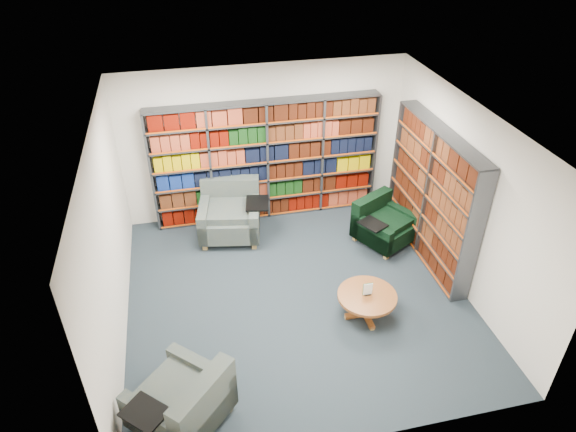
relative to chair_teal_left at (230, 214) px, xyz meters
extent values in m
cube|color=#1E2B31|center=(0.75, -1.90, -0.38)|extent=(5.00, 5.00, 0.01)
cube|color=white|center=(0.75, -1.90, 2.43)|extent=(5.00, 5.00, 0.01)
cube|color=silver|center=(0.75, 0.61, 1.03)|extent=(5.00, 0.01, 2.80)
cube|color=silver|center=(0.75, -4.40, 1.03)|extent=(5.00, 0.01, 2.80)
cube|color=silver|center=(-1.76, -1.90, 1.03)|extent=(0.01, 5.00, 2.80)
cube|color=silver|center=(3.25, -1.90, 1.03)|extent=(0.01, 5.00, 2.80)
cube|color=#47494F|center=(0.75, 0.44, 0.73)|extent=(4.00, 0.28, 2.20)
cube|color=silver|center=(0.75, 0.57, 0.73)|extent=(4.00, 0.02, 2.20)
cube|color=#D84C0A|center=(0.75, 0.31, 0.73)|extent=(4.00, 0.01, 2.20)
cube|color=#580900|center=(0.75, 0.44, -0.20)|extent=(3.88, 0.21, 0.29)
cube|color=#4A210E|center=(0.75, 0.44, 0.17)|extent=(3.88, 0.21, 0.29)
cube|color=navy|center=(0.75, 0.44, 0.54)|extent=(3.88, 0.21, 0.29)
cube|color=#AB9300|center=(0.75, 0.44, 0.90)|extent=(3.88, 0.21, 0.29)
cube|color=maroon|center=(0.75, 0.44, 1.27)|extent=(3.88, 0.21, 0.29)
cube|color=#580900|center=(0.75, 0.44, 1.64)|extent=(3.88, 0.21, 0.29)
cube|color=#47494F|center=(3.09, -1.30, 0.73)|extent=(0.28, 2.50, 2.20)
cube|color=silver|center=(3.22, -1.30, 0.73)|extent=(0.02, 2.50, 2.20)
cube|color=#D84C0A|center=(2.96, -1.30, 0.73)|extent=(0.02, 2.50, 2.20)
cube|color=#4A210E|center=(3.09, -1.30, -0.20)|extent=(0.21, 2.38, 0.29)
cube|color=#321004|center=(3.09, -1.30, 0.17)|extent=(0.21, 2.38, 0.29)
cube|color=#321004|center=(3.09, -1.30, 0.54)|extent=(0.21, 2.38, 0.29)
cube|color=#321004|center=(3.09, -1.30, 0.90)|extent=(0.21, 2.38, 0.29)
cube|color=#4A210E|center=(3.09, -1.30, 1.27)|extent=(0.21, 2.38, 0.29)
cube|color=#321004|center=(3.09, -1.30, 1.64)|extent=(0.21, 2.38, 0.29)
cube|color=#0E2039|center=(-0.02, -0.10, -0.08)|extent=(1.19, 1.19, 0.36)
cube|color=#0E2039|center=(0.05, 0.29, 0.15)|extent=(1.04, 0.41, 0.82)
cube|color=#0E2039|center=(-0.45, -0.02, 0.01)|extent=(0.34, 1.03, 0.54)
cube|color=#0E2039|center=(0.40, -0.18, 0.01)|extent=(0.34, 1.03, 0.54)
cube|color=black|center=(0.45, -0.24, 0.31)|extent=(0.47, 0.56, 0.03)
cube|color=#A07D43|center=(-0.51, -0.43, -0.32)|extent=(0.09, 0.09, 0.11)
cube|color=#A07D43|center=(0.31, -0.59, -0.32)|extent=(0.09, 0.09, 0.11)
cube|color=#A07D43|center=(-0.36, 0.39, -0.32)|extent=(0.09, 0.09, 0.11)
cube|color=#A07D43|center=(0.47, 0.24, -0.32)|extent=(0.09, 0.09, 0.11)
cube|color=black|center=(2.55, -0.88, -0.13)|extent=(1.15, 1.15, 0.30)
cube|color=black|center=(2.39, -0.59, 0.06)|extent=(0.84, 0.57, 0.68)
cube|color=black|center=(2.23, -1.06, -0.05)|extent=(0.52, 0.81, 0.45)
cube|color=black|center=(2.86, -0.71, -0.05)|extent=(0.52, 0.81, 0.45)
cube|color=black|center=(2.21, -1.12, 0.19)|extent=(0.48, 0.52, 0.02)
cube|color=#A07D43|center=(2.40, -1.36, -0.33)|extent=(0.09, 0.09, 0.09)
cube|color=#A07D43|center=(3.02, -1.03, -0.33)|extent=(0.09, 0.09, 0.09)
cube|color=#A07D43|center=(2.07, -0.74, -0.33)|extent=(0.09, 0.09, 0.09)
cube|color=#A07D43|center=(2.69, -0.41, -0.33)|extent=(0.09, 0.09, 0.09)
cube|color=#0E2039|center=(-1.05, -3.70, -0.10)|extent=(1.32, 1.32, 0.33)
cube|color=#0E2039|center=(-0.79, -3.95, 0.10)|extent=(0.79, 0.82, 0.75)
cube|color=#0E2039|center=(-0.78, -3.41, -0.02)|extent=(0.78, 0.75, 0.50)
cube|color=#0E2039|center=(-1.33, -3.98, -0.02)|extent=(0.78, 0.75, 0.50)
cube|color=black|center=(-1.40, -3.99, 0.25)|extent=(0.57, 0.57, 0.03)
cube|color=#A07D43|center=(-1.07, -3.15, -0.32)|extent=(0.10, 0.10, 0.10)
cube|color=#A07D43|center=(-1.60, -3.71, -0.32)|extent=(0.10, 0.10, 0.10)
cube|color=#A07D43|center=(-0.51, -3.68, -0.32)|extent=(0.10, 0.10, 0.10)
cylinder|color=#9F522E|center=(1.61, -2.54, 0.00)|extent=(0.84, 0.84, 0.05)
cylinder|color=#9F522E|center=(1.61, -2.54, -0.19)|extent=(0.11, 0.11, 0.34)
cube|color=#9F522E|center=(1.61, -2.54, -0.34)|extent=(0.61, 0.07, 0.06)
cube|color=#9F522E|center=(1.61, -2.54, -0.34)|extent=(0.07, 0.61, 0.06)
cube|color=black|center=(1.61, -2.54, 0.03)|extent=(0.09, 0.05, 0.01)
cube|color=white|center=(1.61, -2.54, 0.13)|extent=(0.13, 0.01, 0.19)
cube|color=#145926|center=(1.61, -2.54, 0.13)|extent=(0.15, 0.00, 0.20)
camera|label=1|loc=(-0.67, -7.58, 4.93)|focal=32.00mm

